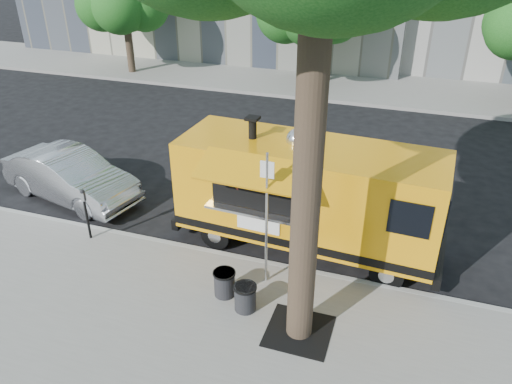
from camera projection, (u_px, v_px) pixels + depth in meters
ground at (226, 235)px, 12.53m from camera, size 120.00×120.00×0.00m
sidewalk at (145, 346)px, 9.17m from camera, size 60.00×6.00×0.15m
curb at (211, 253)px, 11.72m from camera, size 60.00×0.14×0.16m
far_sidewalk at (330, 84)px, 23.72m from camera, size 60.00×5.00×0.15m
tree_well at (299, 331)px, 9.41m from camera, size 1.20×1.20×0.02m
far_tree_b at (310, 2)px, 21.53m from camera, size 3.60×3.60×5.50m
sign_post at (267, 213)px, 9.92m from camera, size 0.28×0.06×3.00m
parking_meter at (85, 208)px, 11.78m from camera, size 0.11×0.11×1.33m
food_truck at (306, 194)px, 11.43m from camera, size 6.38×3.06×3.09m
sedan at (70, 176)px, 13.90m from camera, size 4.41×2.38×1.38m
trash_bin_left at (225, 282)px, 10.20m from camera, size 0.47×0.47×0.56m
trash_bin_right at (245, 297)px, 9.81m from camera, size 0.47×0.47×0.56m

